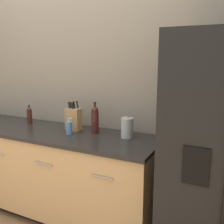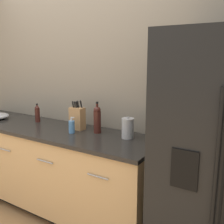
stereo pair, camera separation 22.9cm
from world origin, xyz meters
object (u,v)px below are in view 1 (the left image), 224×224
at_px(steel_canister, 127,128).
at_px(oil_bottle, 30,115).
at_px(knife_block, 74,119).
at_px(soap_dispenser, 69,128).
at_px(wine_bottle, 95,119).

bearing_deg(steel_canister, oil_bottle, -179.66).
xyz_separation_m(knife_block, steel_canister, (0.58, 0.01, -0.02)).
bearing_deg(steel_canister, soap_dispenser, -165.16).
distance_m(knife_block, wine_bottle, 0.25).
xyz_separation_m(knife_block, wine_bottle, (0.25, 0.00, 0.02)).
bearing_deg(steel_canister, knife_block, -179.26).
relative_size(knife_block, soap_dispenser, 1.86).
height_order(oil_bottle, steel_canister, oil_bottle).
distance_m(wine_bottle, soap_dispenser, 0.26).
distance_m(wine_bottle, oil_bottle, 0.83).
distance_m(knife_block, oil_bottle, 0.58).
bearing_deg(oil_bottle, steel_canister, 0.34).
xyz_separation_m(wine_bottle, steel_canister, (0.33, 0.01, -0.05)).
bearing_deg(steel_canister, wine_bottle, -179.01).
height_order(soap_dispenser, oil_bottle, oil_bottle).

